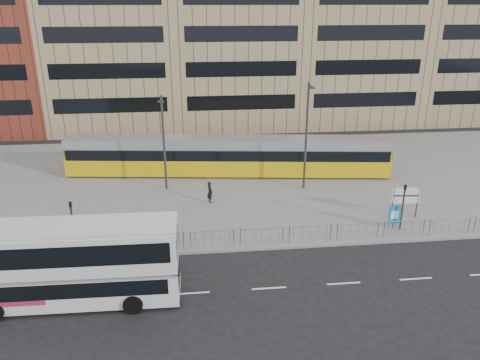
{
  "coord_description": "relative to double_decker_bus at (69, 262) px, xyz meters",
  "views": [
    {
      "loc": [
        -1.79,
        -24.38,
        13.96
      ],
      "look_at": [
        1.59,
        6.0,
        2.25
      ],
      "focal_mm": 35.0,
      "sensor_mm": 36.0,
      "label": 1
    }
  ],
  "objects": [
    {
      "name": "building_row",
      "position": [
        9.36,
        38.3,
        10.65
      ],
      "size": [
        70.4,
        18.4,
        31.2
      ],
      "color": "maroon",
      "rests_on": "ground"
    },
    {
      "name": "traffic_light_east",
      "position": [
        19.3,
        5.45,
        -0.13
      ],
      "size": [
        0.17,
        0.2,
        3.1
      ],
      "rotation": [
        0.0,
        0.0,
        0.01
      ],
      "color": "#2D2D30",
      "rests_on": "plaza"
    },
    {
      "name": "lamp_post_east",
      "position": [
        14.82,
        13.16,
        2.42
      ],
      "size": [
        0.45,
        1.04,
        8.31
      ],
      "color": "#2D2D30",
      "rests_on": "plaza"
    },
    {
      "name": "pedestrian_barrier",
      "position": [
        9.81,
        4.53,
        -1.28
      ],
      "size": [
        32.07,
        0.07,
        1.1
      ],
      "color": "#979A9F",
      "rests_on": "plaza"
    },
    {
      "name": "traffic_light_west",
      "position": [
        -0.94,
        5.02,
        -0.13
      ],
      "size": [
        0.18,
        0.21,
        3.1
      ],
      "rotation": [
        0.0,
        0.0,
        -0.06
      ],
      "color": "#2D2D30",
      "rests_on": "plaza"
    },
    {
      "name": "ground",
      "position": [
        7.81,
        4.03,
        -2.26
      ],
      "size": [
        120.0,
        120.0,
        0.0
      ],
      "primitive_type": "plane",
      "color": "black",
      "rests_on": "ground"
    },
    {
      "name": "station_sign",
      "position": [
        20.33,
        7.23,
        -0.63
      ],
      "size": [
        1.86,
        0.26,
        2.14
      ],
      "rotation": [
        0.0,
        0.0,
        -0.1
      ],
      "color": "#2D2D30",
      "rests_on": "plaza"
    },
    {
      "name": "ad_panel",
      "position": [
        18.94,
        5.69,
        -1.17
      ],
      "size": [
        0.85,
        0.21,
        1.6
      ],
      "rotation": [
        0.0,
        0.0,
        0.18
      ],
      "color": "#2D2D30",
      "rests_on": "plaza"
    },
    {
      "name": "road_markings",
      "position": [
        8.81,
        0.03,
        -2.25
      ],
      "size": [
        62.0,
        0.12,
        0.01
      ],
      "primitive_type": "cube",
      "color": "white",
      "rests_on": "ground"
    },
    {
      "name": "plaza",
      "position": [
        7.81,
        16.03,
        -2.18
      ],
      "size": [
        64.0,
        24.0,
        0.15
      ],
      "primitive_type": "cube",
      "color": "slate",
      "rests_on": "ground"
    },
    {
      "name": "double_decker_bus",
      "position": [
        0.0,
        0.0,
        0.0
      ],
      "size": [
        10.49,
        2.86,
        4.18
      ],
      "rotation": [
        0.0,
        0.0,
        -0.02
      ],
      "color": "silver",
      "rests_on": "ground"
    },
    {
      "name": "kerb",
      "position": [
        7.81,
        4.08,
        -2.18
      ],
      "size": [
        64.0,
        0.25,
        0.17
      ],
      "primitive_type": "cube",
      "color": "gray",
      "rests_on": "ground"
    },
    {
      "name": "pedestrian",
      "position": [
        7.31,
        11.18,
        -1.3
      ],
      "size": [
        0.59,
        0.69,
        1.62
      ],
      "primitive_type": "imported",
      "rotation": [
        0.0,
        0.0,
        1.98
      ],
      "color": "black",
      "rests_on": "plaza"
    },
    {
      "name": "lamp_post_west",
      "position": [
        4.04,
        14.19,
        1.95
      ],
      "size": [
        0.45,
        1.04,
        7.38
      ],
      "color": "#2D2D30",
      "rests_on": "plaza"
    },
    {
      "name": "tram",
      "position": [
        9.14,
        17.07,
        -0.51
      ],
      "size": [
        27.09,
        5.92,
        3.18
      ],
      "rotation": [
        0.0,
        0.0,
        -0.13
      ],
      "color": "gold",
      "rests_on": "plaza"
    }
  ]
}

